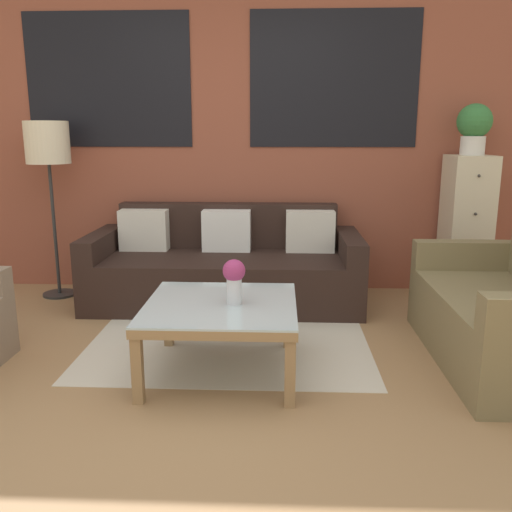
# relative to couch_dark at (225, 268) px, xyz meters

# --- Properties ---
(ground_plane) EXTENTS (16.00, 16.00, 0.00)m
(ground_plane) POSITION_rel_couch_dark_xyz_m (-0.07, -1.95, -0.28)
(ground_plane) COLOR #9E754C
(wall_back_brick) EXTENTS (8.40, 0.09, 2.80)m
(wall_back_brick) POSITION_rel_couch_dark_xyz_m (-0.07, 0.49, 1.12)
(wall_back_brick) COLOR brown
(wall_back_brick) RESTS_ON ground_plane
(rug) EXTENTS (1.84, 1.67, 0.00)m
(rug) POSITION_rel_couch_dark_xyz_m (0.11, -0.76, -0.28)
(rug) COLOR beige
(rug) RESTS_ON ground_plane
(couch_dark) EXTENTS (2.17, 0.88, 0.78)m
(couch_dark) POSITION_rel_couch_dark_xyz_m (0.00, 0.00, 0.00)
(couch_dark) COLOR black
(couch_dark) RESTS_ON ground_plane
(coffee_table) EXTENTS (0.86, 0.86, 0.42)m
(coffee_table) POSITION_rel_couch_dark_xyz_m (0.11, -1.36, 0.07)
(coffee_table) COLOR silver
(coffee_table) RESTS_ON ground_plane
(floor_lamp) EXTENTS (0.35, 0.35, 1.46)m
(floor_lamp) POSITION_rel_couch_dark_xyz_m (-1.45, 0.12, 0.95)
(floor_lamp) COLOR #2D2D2D
(floor_lamp) RESTS_ON ground_plane
(drawer_cabinet) EXTENTS (0.34, 0.42, 1.19)m
(drawer_cabinet) POSITION_rel_couch_dark_xyz_m (1.98, 0.21, 0.31)
(drawer_cabinet) COLOR beige
(drawer_cabinet) RESTS_ON ground_plane
(potted_plant) EXTENTS (0.27, 0.27, 0.40)m
(potted_plant) POSITION_rel_couch_dark_xyz_m (1.98, 0.21, 1.14)
(potted_plant) COLOR silver
(potted_plant) RESTS_ON drawer_cabinet
(flower_vase) EXTENTS (0.13, 0.13, 0.26)m
(flower_vase) POSITION_rel_couch_dark_xyz_m (0.19, -1.37, 0.29)
(flower_vase) COLOR silver
(flower_vase) RESTS_ON coffee_table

